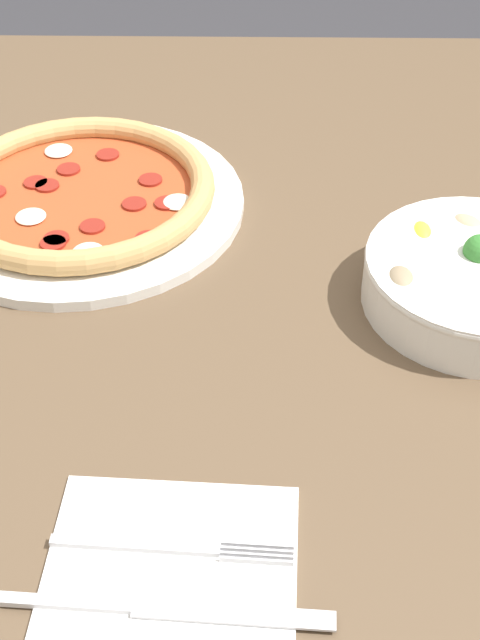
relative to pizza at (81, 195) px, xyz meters
The scene contains 6 objects.
dining_table 0.24m from the pizza, 19.81° to the left, with size 1.32×0.95×0.76m.
pizza is the anchor object (origin of this frame).
bowl 0.43m from the pizza, 68.77° to the left, with size 0.21×0.21×0.07m.
napkin 0.48m from the pizza, 15.58° to the left, with size 0.19×0.19×0.00m.
fork 0.46m from the pizza, 16.25° to the left, with size 0.02×0.18×0.00m.
knife 0.50m from the pizza, 13.82° to the left, with size 0.03×0.23×0.01m.
Camera 1 is at (0.61, 0.11, 1.30)m, focal length 50.00 mm.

